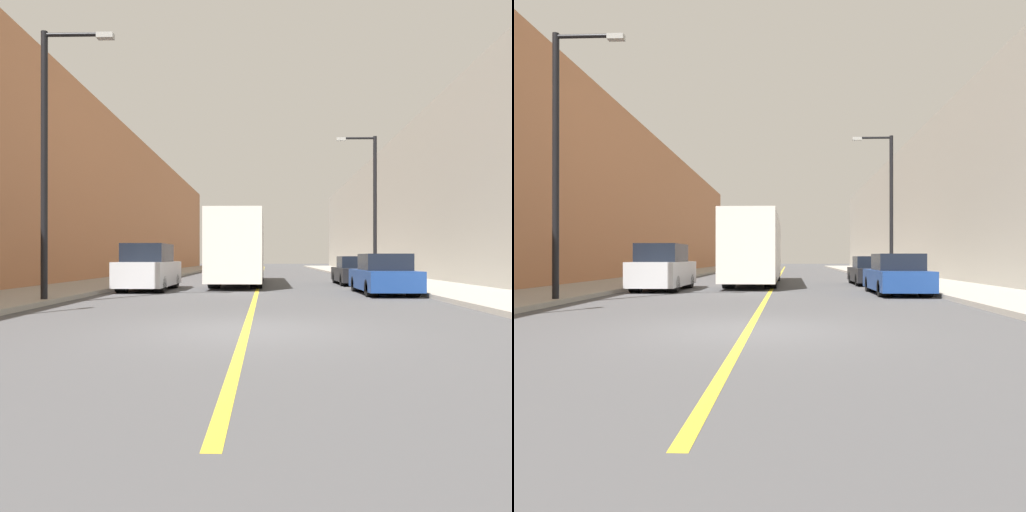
% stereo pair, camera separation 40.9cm
% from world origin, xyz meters
% --- Properties ---
extents(ground_plane, '(200.00, 200.00, 0.00)m').
position_xyz_m(ground_plane, '(0.00, 0.00, 0.00)').
color(ground_plane, '#474749').
extents(sidewalk_left, '(3.82, 72.00, 0.15)m').
position_xyz_m(sidewalk_left, '(-7.89, 30.00, 0.08)').
color(sidewalk_left, '#9E998E').
rests_on(sidewalk_left, ground).
extents(sidewalk_right, '(3.82, 72.00, 0.15)m').
position_xyz_m(sidewalk_right, '(7.89, 30.00, 0.08)').
color(sidewalk_right, '#9E998E').
rests_on(sidewalk_right, ground).
extents(building_row_left, '(4.00, 72.00, 10.97)m').
position_xyz_m(building_row_left, '(-11.80, 30.00, 5.49)').
color(building_row_left, '#B2724C').
rests_on(building_row_left, ground).
extents(building_row_right, '(4.00, 72.00, 10.31)m').
position_xyz_m(building_row_right, '(11.80, 30.00, 5.16)').
color(building_row_right, gray).
rests_on(building_row_right, ground).
extents(road_center_line, '(0.16, 72.00, 0.01)m').
position_xyz_m(road_center_line, '(0.00, 30.00, 0.00)').
color(road_center_line, gold).
rests_on(road_center_line, ground).
extents(bus, '(2.44, 11.59, 3.51)m').
position_xyz_m(bus, '(-1.02, 16.51, 1.88)').
color(bus, silver).
rests_on(bus, ground).
extents(parked_suv_left, '(1.94, 4.70, 1.98)m').
position_xyz_m(parked_suv_left, '(-4.63, 11.57, 0.91)').
color(parked_suv_left, silver).
rests_on(parked_suv_left, ground).
extents(car_right_near, '(1.88, 4.55, 1.54)m').
position_xyz_m(car_right_near, '(4.86, 9.60, 0.69)').
color(car_right_near, navy).
rests_on(car_right_near, ground).
extents(car_right_mid, '(1.87, 4.34, 1.46)m').
position_xyz_m(car_right_mid, '(4.93, 16.17, 0.66)').
color(car_right_mid, black).
rests_on(car_right_mid, ground).
extents(street_lamp_left, '(2.20, 0.24, 8.04)m').
position_xyz_m(street_lamp_left, '(-6.12, 5.24, 4.66)').
color(street_lamp_left, black).
rests_on(street_lamp_left, sidewalk_left).
extents(street_lamp_right, '(2.20, 0.24, 7.83)m').
position_xyz_m(street_lamp_right, '(6.11, 17.60, 4.55)').
color(street_lamp_right, black).
rests_on(street_lamp_right, sidewalk_right).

